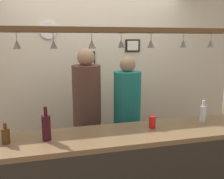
{
  "coord_description": "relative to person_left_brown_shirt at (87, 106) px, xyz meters",
  "views": [
    {
      "loc": [
        -0.65,
        -2.44,
        1.86
      ],
      "look_at": [
        0.0,
        0.1,
        1.33
      ],
      "focal_mm": 39.71,
      "sensor_mm": 36.0,
      "label": 1
    }
  ],
  "objects": [
    {
      "name": "overhead_glass_rack",
      "position": [
        0.23,
        -0.74,
        0.87
      ],
      "size": [
        2.2,
        0.36,
        0.04
      ],
      "primitive_type": "cube",
      "color": "brown"
    },
    {
      "name": "bar_counter",
      "position": [
        0.23,
        -0.94,
        -0.39
      ],
      "size": [
        2.7,
        0.55,
        1.01
      ],
      "color": "brown",
      "rests_on": "ground_plane"
    },
    {
      "name": "hanging_wineglass_right",
      "position": [
        0.83,
        -0.72,
        0.76
      ],
      "size": [
        0.07,
        0.07,
        0.13
      ],
      "color": "silver",
      "rests_on": "overhead_glass_rack"
    },
    {
      "name": "person_middle_teal_shirt",
      "position": [
        0.51,
        0.0,
        -0.07
      ],
      "size": [
        0.34,
        0.34,
        1.66
      ],
      "color": "#2D334C",
      "rests_on": "ground_plane"
    },
    {
      "name": "picture_frame_crest",
      "position": [
        0.13,
        0.62,
        0.5
      ],
      "size": [
        0.18,
        0.02,
        0.26
      ],
      "color": "black",
      "rests_on": "back_wall"
    },
    {
      "name": "hanging_wineglass_left",
      "position": [
        -0.37,
        -0.72,
        0.76
      ],
      "size": [
        0.07,
        0.07,
        0.13
      ],
      "color": "silver",
      "rests_on": "overhead_glass_rack"
    },
    {
      "name": "bottle_beer_brown_stubby",
      "position": [
        -0.8,
        -0.77,
        0.01
      ],
      "size": [
        0.07,
        0.07,
        0.18
      ],
      "color": "#512D14",
      "rests_on": "bar_counter"
    },
    {
      "name": "hanging_wineglass_center_left",
      "position": [
        -0.06,
        -0.76,
        0.76
      ],
      "size": [
        0.07,
        0.07,
        0.13
      ],
      "color": "silver",
      "rests_on": "overhead_glass_rack"
    },
    {
      "name": "hanging_wineglass_far_left",
      "position": [
        -0.67,
        -0.69,
        0.76
      ],
      "size": [
        0.07,
        0.07,
        0.13
      ],
      "color": "silver",
      "rests_on": "overhead_glass_rack"
    },
    {
      "name": "picture_frame_upper_small",
      "position": [
        0.78,
        0.62,
        0.7
      ],
      "size": [
        0.22,
        0.02,
        0.18
      ],
      "color": "black",
      "rests_on": "back_wall"
    },
    {
      "name": "bottle_wine_dark_red",
      "position": [
        -0.47,
        -0.78,
        0.06
      ],
      "size": [
        0.08,
        0.08,
        0.3
      ],
      "color": "#380F19",
      "rests_on": "bar_counter"
    },
    {
      "name": "bottle_soda_clear",
      "position": [
        1.13,
        -0.69,
        0.03
      ],
      "size": [
        0.06,
        0.06,
        0.23
      ],
      "color": "silver",
      "rests_on": "bar_counter"
    },
    {
      "name": "drink_can",
      "position": [
        0.54,
        -0.73,
        0.0
      ],
      "size": [
        0.07,
        0.07,
        0.12
      ],
      "primitive_type": "cylinder",
      "color": "red",
      "rests_on": "bar_counter"
    },
    {
      "name": "hanging_wineglass_far_right",
      "position": [
        1.11,
        -0.75,
        0.76
      ],
      "size": [
        0.07,
        0.07,
        0.13
      ],
      "color": "silver",
      "rests_on": "overhead_glass_rack"
    },
    {
      "name": "hanging_wineglass_center",
      "position": [
        0.22,
        -0.67,
        0.76
      ],
      "size": [
        0.07,
        0.07,
        0.13
      ],
      "color": "silver",
      "rests_on": "overhead_glass_rack"
    },
    {
      "name": "back_wall",
      "position": [
        0.23,
        0.66,
        0.23
      ],
      "size": [
        4.4,
        0.06,
        2.6
      ],
      "primitive_type": "cube",
      "color": "beige",
      "rests_on": "ground_plane"
    },
    {
      "name": "wall_clock",
      "position": [
        -0.41,
        0.61,
        0.91
      ],
      "size": [
        0.22,
        0.03,
        0.22
      ],
      "primitive_type": "cylinder",
      "rotation": [
        1.57,
        0.0,
        0.0
      ],
      "color": "white",
      "rests_on": "back_wall"
    },
    {
      "name": "person_left_brown_shirt",
      "position": [
        0.0,
        0.0,
        0.0
      ],
      "size": [
        0.34,
        0.34,
        1.76
      ],
      "color": "#2D334C",
      "rests_on": "ground_plane"
    },
    {
      "name": "hanging_wineglass_center_right",
      "position": [
        0.51,
        -0.7,
        0.76
      ],
      "size": [
        0.07,
        0.07,
        0.13
      ],
      "color": "silver",
      "rests_on": "overhead_glass_rack"
    }
  ]
}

